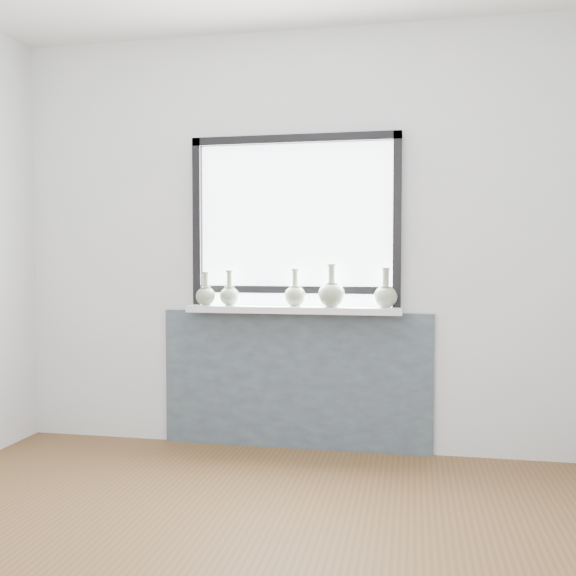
% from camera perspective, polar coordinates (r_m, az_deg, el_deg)
% --- Properties ---
extents(back_wall, '(3.60, 0.02, 2.60)m').
position_cam_1_polar(back_wall, '(4.01, 0.71, 4.17)').
color(back_wall, silver).
rests_on(back_wall, ground).
extents(apron_panel, '(1.70, 0.03, 0.86)m').
position_cam_1_polar(apron_panel, '(4.06, 0.63, -8.20)').
color(apron_panel, '#4D5F6A').
rests_on(apron_panel, ground).
extents(windowsill, '(1.32, 0.18, 0.04)m').
position_cam_1_polar(windowsill, '(3.93, 0.45, -1.93)').
color(windowsill, white).
rests_on(windowsill, apron_panel).
extents(window, '(1.30, 0.06, 1.05)m').
position_cam_1_polar(window, '(3.98, 0.62, 6.21)').
color(window, black).
rests_on(window, windowsill).
extents(vase_a, '(0.13, 0.13, 0.21)m').
position_cam_1_polar(vase_a, '(4.03, -7.31, -0.60)').
color(vase_a, '#93A484').
rests_on(vase_a, windowsill).
extents(vase_b, '(0.13, 0.13, 0.22)m').
position_cam_1_polar(vase_b, '(4.01, -5.22, -0.58)').
color(vase_b, '#93A484').
rests_on(vase_b, windowsill).
extents(vase_c, '(0.14, 0.14, 0.23)m').
position_cam_1_polar(vase_c, '(3.92, 0.63, -0.58)').
color(vase_c, '#93A484').
rests_on(vase_c, windowsill).
extents(vase_d, '(0.16, 0.16, 0.26)m').
position_cam_1_polar(vase_d, '(3.87, 3.89, -0.46)').
color(vase_d, '#93A484').
rests_on(vase_d, windowsill).
extents(vase_e, '(0.14, 0.14, 0.24)m').
position_cam_1_polar(vase_e, '(3.86, 8.65, -0.62)').
color(vase_e, '#93A484').
rests_on(vase_e, windowsill).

